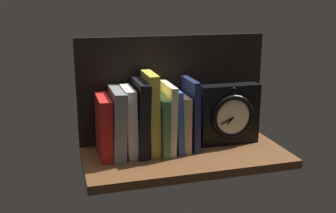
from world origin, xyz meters
The scene contains 13 objects.
ground_plane centered at (0.00, 0.00, -1.25)cm, with size 61.50×29.15×2.50cm, color brown.
back_panel centered at (0.00, 13.98, 17.04)cm, with size 61.50×1.20×34.08cm, color black.
book_red_requiem centered at (-23.84, 5.01, 8.99)cm, with size 3.51×14.27×17.98cm, color red.
book_gray_chess centered at (-19.98, 5.01, 9.98)cm, with size 3.62×15.50×19.97cm, color gray.
book_white_catcher centered at (-16.36, 5.01, 10.11)cm, with size 3.02×12.41×20.23cm, color silver.
book_black_skeptic centered at (-13.00, 5.01, 11.04)cm, with size 3.09×15.38×22.08cm, color black.
book_yellow_seinlanguage centered at (-9.70, 5.01, 12.12)cm, with size 2.93×12.66×24.23cm, color gold.
book_green_romantic centered at (-6.86, 5.01, 8.71)cm, with size 2.14×16.73×17.41cm, color #476B44.
book_cream_twain centered at (-4.50, 5.01, 10.37)cm, with size 1.99×14.88×20.74cm, color beige.
book_blue_modern centered at (-2.20, 5.01, 9.63)cm, with size 2.00×13.52×19.26cm, color #2D4C8E.
book_tan_shortstories centered at (0.41, 5.01, 8.54)cm, with size 2.63×12.96×17.07cm, color tan.
book_navy_bierce centered at (2.95, 5.01, 10.88)cm, with size 1.84×13.41×21.76cm, color #192147.
framed_clock centered at (15.98, 4.56, 9.61)cm, with size 19.23×6.30×19.23cm.
Camera 1 is at (-36.31, -107.94, 45.61)cm, focal length 43.02 mm.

